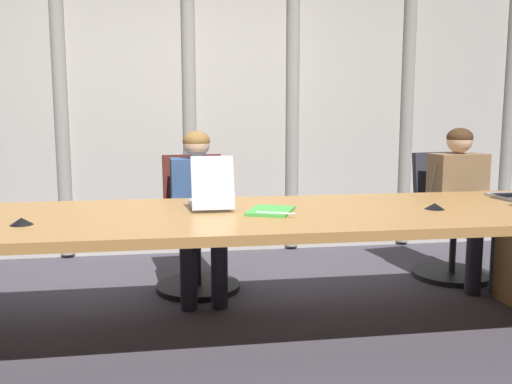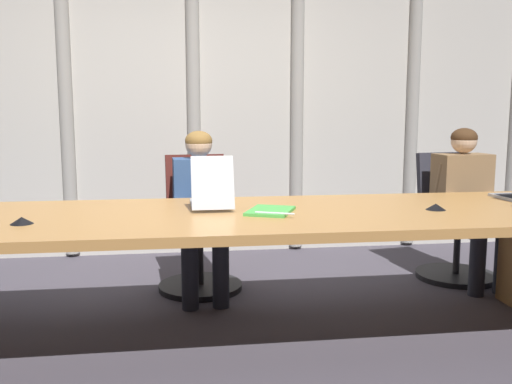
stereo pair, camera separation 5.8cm
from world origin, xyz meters
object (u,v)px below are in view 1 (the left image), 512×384
object	(u,v)px
conference_mic_right_side	(21,221)
office_chair_left_mid	(196,239)
office_chair_center	(449,230)
laptop_left_mid	(211,197)
conference_mic_middle	(435,206)
person_center	(464,195)
spiral_notepad	(271,211)
person_left_mid	(199,203)

from	to	relation	value
conference_mic_right_side	office_chair_left_mid	bearing A→B (deg)	52.62
office_chair_center	conference_mic_right_side	distance (m)	3.11
laptop_left_mid	conference_mic_middle	xyz separation A→B (m)	(1.23, -0.26, -0.04)
office_chair_center	office_chair_left_mid	bearing A→B (deg)	-98.31
conference_mic_middle	person_center	bearing A→B (deg)	52.71
office_chair_left_mid	office_chair_center	bearing A→B (deg)	84.96
conference_mic_right_side	laptop_left_mid	bearing A→B (deg)	20.97
office_chair_left_mid	person_center	xyz separation A→B (m)	(1.97, -0.16, 0.30)
office_chair_center	conference_mic_middle	distance (m)	1.33
person_center	spiral_notepad	world-z (taller)	person_center
conference_mic_middle	office_chair_center	bearing A→B (deg)	57.62
office_chair_left_mid	office_chair_center	xyz separation A→B (m)	(1.96, -0.00, -0.00)
laptop_left_mid	person_left_mid	world-z (taller)	person_left_mid
laptop_left_mid	office_chair_center	world-z (taller)	laptop_left_mid
office_chair_center	person_center	xyz separation A→B (m)	(0.02, -0.16, 0.30)
laptop_left_mid	person_center	world-z (taller)	person_center
person_left_mid	conference_mic_middle	bearing A→B (deg)	51.73
person_center	person_left_mid	bearing A→B (deg)	-95.37
conference_mic_middle	spiral_notepad	xyz separation A→B (m)	(-0.92, 0.04, -0.01)
person_left_mid	spiral_notepad	bearing A→B (deg)	19.00
office_chair_left_mid	office_chair_center	distance (m)	1.96
person_left_mid	person_center	size ratio (longest dim) A/B	0.99
office_chair_center	conference_mic_middle	size ratio (longest dim) A/B	8.67
person_center	spiral_notepad	xyz separation A→B (m)	(-1.62, -0.87, 0.08)
laptop_left_mid	office_chair_center	size ratio (longest dim) A/B	0.45
person_center	conference_mic_right_side	xyz separation A→B (m)	(-2.87, -1.01, 0.09)
office_chair_center	person_left_mid	bearing A→B (deg)	-93.43
person_left_mid	conference_mic_middle	xyz separation A→B (m)	(1.27, -0.91, 0.10)
office_chair_center	conference_mic_right_side	xyz separation A→B (m)	(-2.85, -1.17, 0.39)
office_chair_left_mid	spiral_notepad	xyz separation A→B (m)	(0.35, -1.03, 0.38)
office_chair_center	spiral_notepad	world-z (taller)	office_chair_center
conference_mic_middle	spiral_notepad	size ratio (longest dim) A/B	0.30
office_chair_left_mid	spiral_notepad	distance (m)	1.15
office_chair_left_mid	person_center	distance (m)	2.00
office_chair_left_mid	spiral_notepad	world-z (taller)	office_chair_left_mid
office_chair_center	conference_mic_right_side	bearing A→B (deg)	-75.97
person_left_mid	conference_mic_right_side	size ratio (longest dim) A/B	10.35
office_chair_left_mid	conference_mic_right_side	bearing A→B (deg)	-42.40
laptop_left_mid	conference_mic_middle	size ratio (longest dim) A/B	3.92
person_center	conference_mic_right_side	world-z (taller)	person_center
office_chair_center	conference_mic_right_side	size ratio (longest dim) A/B	8.67
person_left_mid	person_center	xyz separation A→B (m)	(1.96, 0.01, 0.01)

